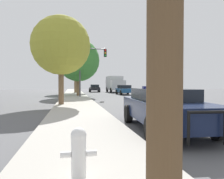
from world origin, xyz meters
name	(u,v)px	position (x,y,z in m)	size (l,w,h in m)	color
sidewalk_left	(84,136)	(-5.10, 0.00, 0.07)	(3.00, 110.00, 0.13)	#ADA89E
police_car	(164,107)	(-2.30, 0.77, 0.78)	(2.36, 5.24, 1.50)	#141E3D
fire_hydrant	(79,152)	(-5.34, -2.98, 0.55)	(0.55, 0.24, 0.79)	white
traffic_light	(90,62)	(-3.38, 18.61, 4.02)	(3.13, 0.35, 5.60)	#424247
car_background_oncoming	(124,90)	(2.11, 24.56, 0.75)	(2.04, 4.45, 1.39)	navy
car_background_distant	(94,88)	(-1.14, 35.67, 0.76)	(2.05, 4.37, 1.43)	black
box_truck	(115,84)	(2.55, 33.99, 1.60)	(2.73, 6.92, 2.99)	#B7B7BC
tree_sidewalk_far	(75,60)	(-4.84, 29.75, 5.47)	(5.21, 5.21, 7.96)	brown
tree_sidewalk_mid	(78,60)	(-4.63, 20.72, 4.45)	(5.17, 5.17, 6.92)	brown
tree_sidewalk_near	(61,46)	(-6.19, 9.65, 4.30)	(4.19, 4.19, 6.28)	brown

